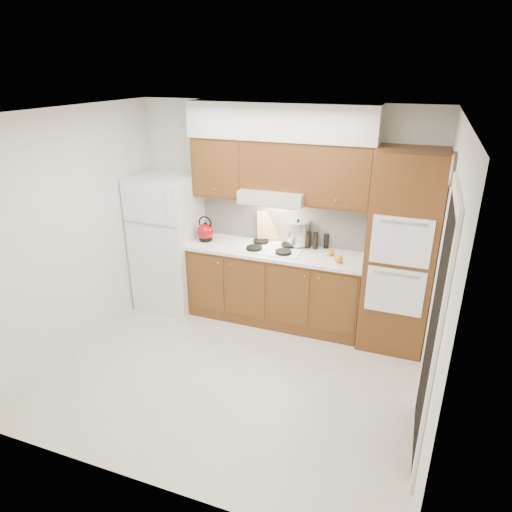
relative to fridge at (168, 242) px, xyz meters
The scene contains 26 objects.
floor 2.00m from the fridge, 39.06° to the right, with size 3.60×3.60×0.00m, color beige.
ceiling 2.51m from the fridge, 39.06° to the right, with size 3.60×3.60×0.00m, color white.
wall_back 1.52m from the fridge, 14.37° to the left, with size 3.60×0.02×2.60m, color silver.
wall_left 1.28m from the fridge, 109.11° to the right, with size 0.02×3.00×2.60m, color silver.
wall_right 3.43m from the fridge, 19.58° to the right, with size 0.02×3.00×2.60m, color silver.
fridge is the anchor object (origin of this frame).
base_cabinets 1.49m from the fridge, ahead, with size 2.11×0.60×0.90m, color brown.
countertop 1.43m from the fridge, ahead, with size 2.13×0.62×0.04m, color white.
backsplash 1.51m from the fridge, 13.56° to the left, with size 2.11×0.03×0.56m, color white.
oven_cabinet 2.86m from the fridge, ahead, with size 0.70×0.65×2.20m, color brown.
upper_cab_left 1.22m from the fridge, 15.78° to the left, with size 0.63×0.33×0.70m, color brown.
upper_cab_right 2.35m from the fridge, ahead, with size 0.73×0.33×0.70m, color brown.
range_hood 1.56m from the fridge, ahead, with size 0.75×0.45×0.15m, color silver.
upper_cab_over_hood 1.75m from the fridge, ahead, with size 0.75×0.33×0.55m, color brown.
soffit 2.11m from the fridge, ahead, with size 2.13×0.36×0.40m, color silver.
cooktop 1.38m from the fridge, ahead, with size 0.74×0.50×0.01m, color white.
doorway 3.53m from the fridge, 25.02° to the right, with size 0.02×0.90×2.10m, color black.
wall_clock 3.49m from the fridge, 10.48° to the right, with size 0.30×0.30×0.02m, color #3F3833.
kettle 0.56m from the fridge, ahead, with size 0.21×0.21×0.21m, color #970B0E.
cutting_board 1.32m from the fridge, 13.94° to the left, with size 0.27×0.02×0.36m, color #D9BE6F.
stock_pot 1.68m from the fridge, ahead, with size 0.26×0.26×0.27m, color silver.
condiment_a 1.89m from the fridge, ahead, with size 0.06×0.06×0.21m, color black.
condiment_b 1.80m from the fridge, ahead, with size 0.06×0.06×0.20m, color black.
condiment_c 2.01m from the fridge, ahead, with size 0.06×0.06×0.17m, color black.
orange_near 2.21m from the fridge, ahead, with size 0.09×0.09×0.09m, color orange.
orange_far 2.09m from the fridge, ahead, with size 0.07×0.07×0.07m, color orange.
Camera 1 is at (1.55, -3.61, 2.95)m, focal length 32.00 mm.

